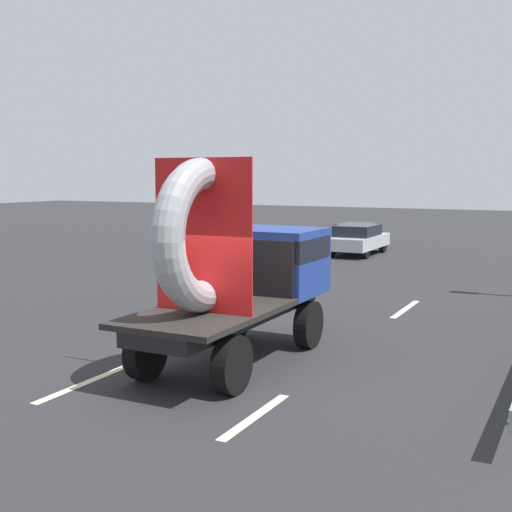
{
  "coord_description": "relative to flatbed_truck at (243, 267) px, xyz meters",
  "views": [
    {
      "loc": [
        5.89,
        -9.86,
        3.52
      ],
      "look_at": [
        0.0,
        1.77,
        1.92
      ],
      "focal_mm": 46.58,
      "sensor_mm": 36.0,
      "label": 1
    }
  ],
  "objects": [
    {
      "name": "oncoming_car",
      "position": [
        -4.08,
        19.18,
        -1.11
      ],
      "size": [
        1.61,
        3.75,
        1.22
      ],
      "color": "black",
      "rests_on": "ground_plane"
    },
    {
      "name": "ground_plane",
      "position": [
        -0.0,
        -1.21,
        -1.77
      ],
      "size": [
        120.0,
        120.0,
        0.0
      ],
      "primitive_type": "plane",
      "color": "#28282B"
    },
    {
      "name": "flatbed_truck",
      "position": [
        0.0,
        0.0,
        0.0
      ],
      "size": [
        2.02,
        5.12,
        3.81
      ],
      "color": "black",
      "rests_on": "ground_plane"
    },
    {
      "name": "lane_dash_left_near",
      "position": [
        -1.65,
        -2.49,
        -1.77
      ],
      "size": [
        0.16,
        2.63,
        0.01
      ],
      "primitive_type": "cube",
      "rotation": [
        0.0,
        0.0,
        1.57
      ],
      "color": "beige",
      "rests_on": "ground_plane"
    },
    {
      "name": "lane_dash_right_far",
      "position": [
        1.65,
        6.06,
        -1.77
      ],
      "size": [
        0.16,
        2.53,
        0.01
      ],
      "primitive_type": "cube",
      "rotation": [
        0.0,
        0.0,
        1.57
      ],
      "color": "beige",
      "rests_on": "ground_plane"
    },
    {
      "name": "lane_dash_right_near",
      "position": [
        1.65,
        -2.71,
        -1.77
      ],
      "size": [
        0.16,
        2.07,
        0.01
      ],
      "primitive_type": "cube",
      "rotation": [
        0.0,
        0.0,
        1.57
      ],
      "color": "beige",
      "rests_on": "ground_plane"
    },
    {
      "name": "distant_sedan",
      "position": [
        -3.29,
        17.08,
        -1.06
      ],
      "size": [
        1.75,
        4.08,
        1.33
      ],
      "color": "black",
      "rests_on": "ground_plane"
    },
    {
      "name": "lane_dash_left_far",
      "position": [
        -1.65,
        5.16,
        -1.77
      ],
      "size": [
        0.16,
        2.45,
        0.01
      ],
      "primitive_type": "cube",
      "rotation": [
        0.0,
        0.0,
        1.57
      ],
      "color": "beige",
      "rests_on": "ground_plane"
    }
  ]
}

